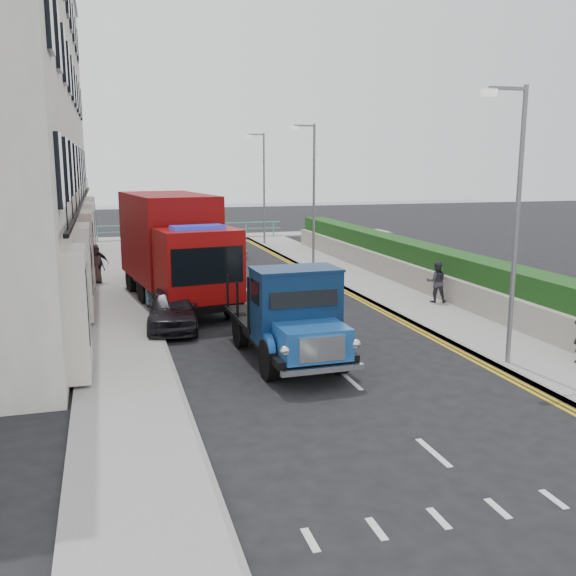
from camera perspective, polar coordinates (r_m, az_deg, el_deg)
The scene contains 20 objects.
ground at distance 17.42m, azimuth 3.26°, elevation -6.22°, with size 120.00×120.00×0.00m, color black.
pavement_west at distance 25.22m, azimuth -14.93°, elevation -1.01°, with size 2.40×38.00×0.12m, color gray.
pavement_east at distance 27.44m, azimuth 7.53°, elevation 0.23°, with size 2.60×38.00×0.12m, color gray.
promenade at distance 45.32m, azimuth -8.94°, elevation 4.45°, with size 30.00×2.50×0.12m, color gray.
sea_plane at distance 76.07m, azimuth -11.91°, elevation 6.93°, with size 120.00×120.00×0.00m, color slate.
garden_east at distance 28.11m, azimuth 11.14°, elevation 2.11°, with size 1.45×28.00×1.75m.
seafront_railing at distance 44.48m, azimuth -8.83°, elevation 5.01°, with size 13.00×0.08×1.11m.
lamp_near at distance 16.83m, azimuth 19.40°, elevation 6.44°, with size 1.23×0.18×7.00m.
lamp_mid at distance 31.26m, azimuth 2.10°, elevation 8.90°, with size 1.23×0.18×7.00m.
lamp_far at distance 40.88m, azimuth -2.31°, elevation 9.41°, with size 1.23×0.18×7.00m.
bedford_lorry at distance 16.46m, azimuth 0.51°, elevation -3.00°, with size 2.29×5.46×2.55m.
red_lorry at distance 24.00m, azimuth -10.07°, elevation 3.65°, with size 3.69×7.99×4.03m.
parked_car_front at distance 20.64m, azimuth -10.27°, elevation -1.76°, with size 1.54×3.83×1.30m, color black.
parked_car_mid at distance 25.41m, azimuth -11.42°, elevation 0.82°, with size 1.58×4.55×1.50m, color #5699B8.
parked_car_rear at distance 28.51m, azimuth -11.94°, elevation 1.73°, with size 1.87×4.60×1.34m, color #A9A9AE.
seafront_car_left at distance 43.11m, azimuth -10.79°, elevation 4.85°, with size 2.15×4.67×1.30m, color black.
seafront_car_right at distance 36.54m, azimuth -5.83°, elevation 3.88°, with size 1.51×3.76×1.28m, color #B6B6BC.
pedestrian_east_far at distance 24.16m, azimuth 13.05°, elevation 0.55°, with size 0.74×0.58×1.53m, color #35323D.
pedestrian_west_near at distance 28.64m, azimuth -16.61°, elevation 2.11°, with size 0.96×0.40×1.65m, color black.
pedestrian_west_far at distance 28.47m, azimuth -16.80°, elevation 2.05°, with size 0.81×0.53×1.65m, color #3D2D2B.
Camera 1 is at (-5.54, -15.69, 5.17)m, focal length 40.00 mm.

